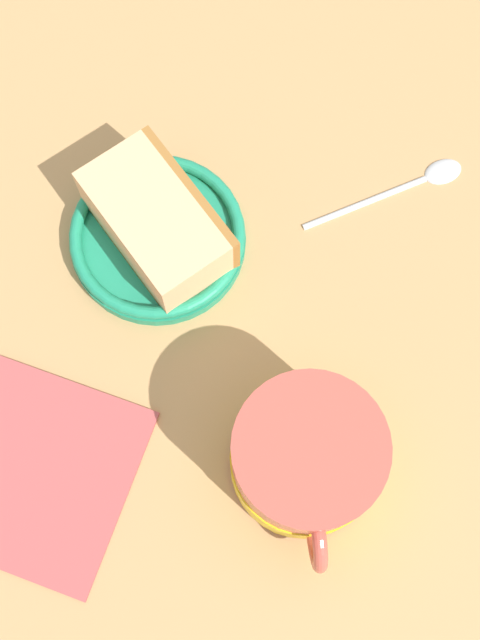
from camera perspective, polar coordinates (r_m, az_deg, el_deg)
ground_plane at (r=64.40cm, az=-2.00°, el=4.72°), size 150.00×150.00×2.62cm
small_plate at (r=62.57cm, az=-5.59°, el=5.57°), size 13.01×13.01×1.97cm
cake_slice at (r=60.33cm, az=-5.60°, el=6.61°), size 12.47×12.20×4.83cm
tea_mug at (r=55.31cm, az=4.46°, el=-9.41°), size 9.81×11.89×8.72cm
teaspoon at (r=66.28cm, az=11.87°, el=9.22°), size 11.66×8.58×0.80cm
folded_napkin at (r=60.18cm, az=-13.43°, el=-10.06°), size 14.27×15.09×0.60cm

